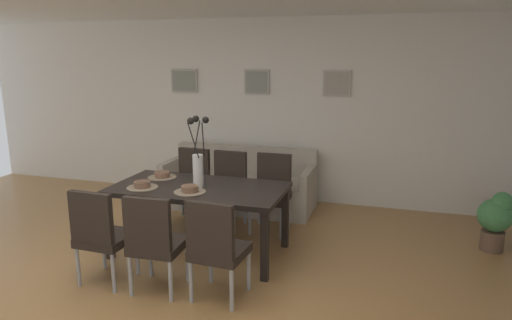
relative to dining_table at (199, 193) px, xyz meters
The scene contains 21 objects.
ground_plane 1.27m from the dining_table, 96.79° to the right, with size 9.00×9.00×0.00m, color #A87A47.
back_wall_panel 2.27m from the dining_table, 93.39° to the left, with size 9.00×0.10×2.60m, color silver.
dining_table is the anchor object (origin of this frame).
dining_chair_near_left 1.08m from the dining_table, 122.19° to the right, with size 0.45×0.45×0.92m.
dining_chair_near_right 1.05m from the dining_table, 119.83° to the left, with size 0.46×0.46×0.92m.
dining_chair_far_left 0.92m from the dining_table, 91.62° to the right, with size 0.46×0.46×0.92m.
dining_chair_far_right 0.88m from the dining_table, 90.53° to the left, with size 0.45×0.45×0.92m.
dining_chair_mid_left 1.04m from the dining_table, 58.22° to the right, with size 0.47×0.47×0.92m.
dining_chair_mid_right 1.06m from the dining_table, 58.17° to the left, with size 0.44×0.44×0.92m.
centerpiece_vase 0.36m from the dining_table, 55.35° to the left, with size 0.21×0.23×0.73m.
placemat_near_left 0.59m from the dining_table, 158.57° to the right, with size 0.32×0.32×0.01m, color #7F705B.
bowl_near_left 0.59m from the dining_table, 158.57° to the right, with size 0.17×0.17×0.07m.
placemat_near_right 0.59m from the dining_table, 158.57° to the left, with size 0.32×0.32×0.01m, color #7F705B.
bowl_near_right 0.59m from the dining_table, 158.57° to the left, with size 0.17×0.17×0.07m.
placemat_far_left 0.23m from the dining_table, 90.00° to the right, with size 0.32×0.32×0.01m, color #7F705B.
bowl_far_left 0.24m from the dining_table, 90.00° to the right, with size 0.17×0.17×0.07m.
sofa 1.67m from the dining_table, 93.74° to the left, with size 2.08×0.84×0.80m.
framed_picture_left 2.61m from the dining_table, 118.42° to the left, with size 0.42×0.03×0.35m.
framed_picture_center 2.35m from the dining_table, 90.00° to the left, with size 0.37×0.03×0.35m.
framed_picture_right 2.61m from the dining_table, 61.58° to the left, with size 0.38×0.03×0.35m.
potted_plant 3.20m from the dining_table, 17.88° to the left, with size 0.36×0.36×0.67m.
Camera 1 is at (2.05, -3.15, 2.08)m, focal length 32.11 mm.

